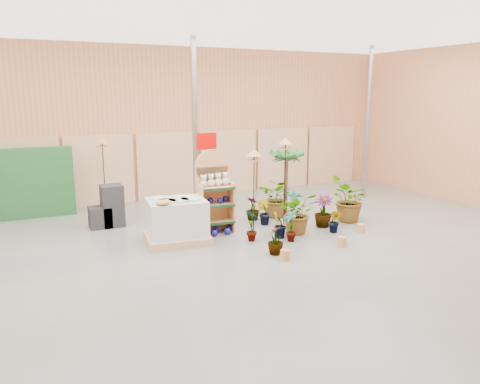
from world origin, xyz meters
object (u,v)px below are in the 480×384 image
(display_shelf, at_px, (213,194))
(pallet_stack, at_px, (177,221))
(potted_plant_2, at_px, (298,212))
(bird_table_front, at_px, (254,156))

(display_shelf, bearing_deg, pallet_stack, -152.68)
(pallet_stack, bearing_deg, potted_plant_2, -5.74)
(display_shelf, distance_m, bird_table_front, 1.35)
(display_shelf, height_order, pallet_stack, display_shelf)
(pallet_stack, xyz_separation_m, potted_plant_2, (2.69, -0.57, 0.02))
(display_shelf, bearing_deg, potted_plant_2, -26.49)
(display_shelf, height_order, bird_table_front, bird_table_front)
(display_shelf, relative_size, potted_plant_2, 1.94)
(pallet_stack, height_order, bird_table_front, bird_table_front)
(display_shelf, distance_m, potted_plant_2, 1.98)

